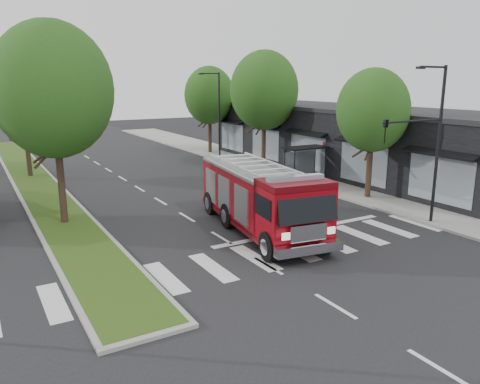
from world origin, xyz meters
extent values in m
plane|color=black|center=(0.00, 0.00, 0.00)|extent=(140.00, 140.00, 0.00)
cube|color=gray|center=(12.50, 10.00, 0.07)|extent=(5.00, 80.00, 0.15)
cube|color=gray|center=(-6.00, 18.00, 0.07)|extent=(3.00, 50.00, 0.14)
cube|color=#264012|center=(-6.00, 18.00, 0.14)|extent=(2.60, 49.50, 0.02)
cube|color=black|center=(17.00, 10.00, 2.50)|extent=(8.00, 30.00, 5.00)
cylinder|color=black|center=(9.80, 7.40, 1.25)|extent=(0.08, 0.08, 2.50)
cylinder|color=black|center=(12.60, 7.40, 1.25)|extent=(0.08, 0.08, 2.50)
cylinder|color=black|center=(9.80, 8.60, 1.25)|extent=(0.08, 0.08, 2.50)
cylinder|color=black|center=(12.60, 8.60, 1.25)|extent=(0.08, 0.08, 2.50)
cube|color=black|center=(11.20, 8.00, 2.55)|extent=(3.20, 1.60, 0.12)
cube|color=#8C99A5|center=(11.20, 8.70, 1.30)|extent=(2.80, 0.04, 1.80)
cube|color=black|center=(11.20, 8.00, 0.55)|extent=(2.40, 0.40, 0.08)
cylinder|color=black|center=(11.50, 2.00, 1.87)|extent=(0.36, 0.36, 3.74)
ellipsoid|color=black|center=(11.50, 2.00, 5.53)|extent=(4.40, 4.40, 5.06)
cylinder|color=black|center=(11.50, 14.00, 2.20)|extent=(0.36, 0.36, 4.40)
ellipsoid|color=black|center=(11.50, 14.00, 6.50)|extent=(5.60, 5.60, 6.44)
cylinder|color=black|center=(11.50, 24.00, 1.98)|extent=(0.36, 0.36, 3.96)
ellipsoid|color=black|center=(11.50, 24.00, 5.85)|extent=(5.00, 5.00, 5.75)
cylinder|color=black|center=(-6.00, 6.00, 2.31)|extent=(0.36, 0.36, 4.62)
ellipsoid|color=black|center=(-6.00, 6.00, 6.83)|extent=(5.80, 5.80, 6.67)
cylinder|color=black|center=(-6.00, 20.00, 2.20)|extent=(0.36, 0.36, 4.40)
ellipsoid|color=black|center=(-6.00, 20.00, 6.50)|extent=(5.60, 5.60, 6.44)
cylinder|color=black|center=(10.50, -3.50, 4.00)|extent=(0.16, 0.16, 8.00)
cylinder|color=black|center=(9.60, -3.50, 7.90)|extent=(1.80, 0.10, 0.10)
cube|color=black|center=(8.70, -3.50, 7.85)|extent=(0.45, 0.20, 0.12)
cylinder|color=black|center=(8.50, -3.50, 5.40)|extent=(4.00, 0.10, 0.10)
imported|color=black|center=(6.70, -3.50, 5.00)|extent=(0.18, 0.22, 1.10)
cylinder|color=black|center=(10.50, 20.00, 4.00)|extent=(0.16, 0.16, 8.00)
cylinder|color=black|center=(9.60, 20.00, 7.90)|extent=(1.80, 0.10, 0.10)
cube|color=black|center=(8.70, 20.00, 7.85)|extent=(0.45, 0.20, 0.12)
cube|color=#50040A|center=(2.21, 0.10, 0.57)|extent=(4.27, 9.97, 0.29)
cube|color=maroon|center=(2.34, 1.01, 1.78)|extent=(3.93, 7.70, 2.30)
cube|color=maroon|center=(1.68, -3.42, 1.78)|extent=(3.15, 2.47, 2.41)
cube|color=#B2B2B7|center=(2.34, 1.01, 2.99)|extent=(3.93, 7.70, 0.14)
cylinder|color=#B2B2B7|center=(1.32, 1.16, 3.22)|extent=(1.13, 6.84, 0.11)
cylinder|color=#B2B2B7|center=(3.37, 0.86, 3.22)|extent=(1.13, 6.84, 0.11)
cube|color=silver|center=(1.49, -4.73, 0.69)|extent=(3.02, 0.84, 0.40)
cube|color=#8C99A5|center=(1.68, -3.42, 3.33)|extent=(2.56, 0.77, 0.21)
cylinder|color=black|center=(0.32, -3.57, 0.63)|extent=(0.58, 1.31, 1.26)
cylinder|color=black|center=(2.94, -3.96, 0.63)|extent=(0.58, 1.31, 1.26)
cylinder|color=black|center=(1.04, 1.21, 0.63)|extent=(0.58, 1.31, 1.26)
cylinder|color=black|center=(3.65, 0.82, 0.63)|extent=(0.58, 1.31, 1.26)
cylinder|color=black|center=(1.44, 3.94, 0.63)|extent=(0.58, 1.31, 1.26)
cylinder|color=black|center=(4.06, 3.55, 0.63)|extent=(0.58, 1.31, 1.26)
camera|label=1|loc=(-9.86, -18.63, 7.26)|focal=35.00mm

